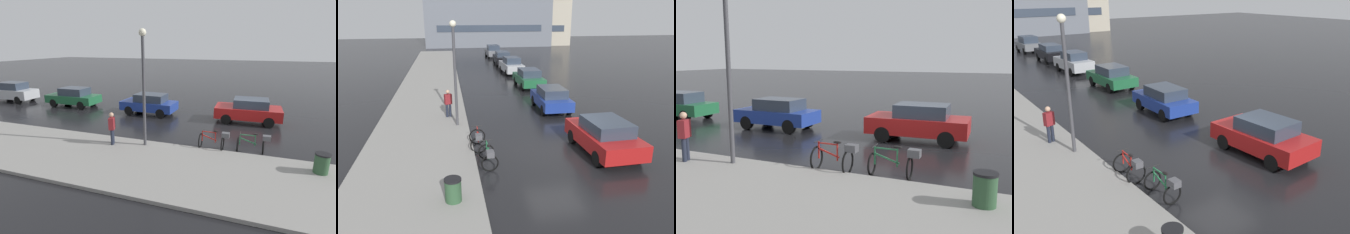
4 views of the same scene
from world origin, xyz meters
TOP-DOWN VIEW (x-y plane):
  - ground_plane at (0.00, 0.00)m, footprint 140.00×140.00m
  - sidewalk_kerb at (-6.00, 10.00)m, footprint 4.80×60.00m
  - bicycle_nearest at (-3.14, -0.88)m, footprint 0.69×1.44m
  - bicycle_second at (-3.37, 0.90)m, footprint 0.78×1.38m
  - car_red at (1.96, -0.33)m, footprint 2.07×4.09m
  - car_blue at (1.74, 6.41)m, footprint 1.87×3.88m
  - car_green at (1.98, 13.11)m, footprint 1.87×4.15m
  - car_silver at (1.76, 19.34)m, footprint 1.86×4.27m
  - pedestrian at (-4.59, 5.62)m, footprint 0.45×0.35m
  - streetlamp at (-4.17, 4.09)m, footprint 0.34×0.34m
  - trash_bin at (-4.57, -3.32)m, footprint 0.55×0.55m

SIDE VIEW (x-z plane):
  - ground_plane at x=0.00m, z-range 0.00..0.00m
  - sidewalk_kerb at x=-6.00m, z-range 0.00..0.14m
  - trash_bin at x=-4.57m, z-range 0.00..0.92m
  - bicycle_nearest at x=-3.14m, z-range 0.01..0.96m
  - bicycle_second at x=-3.37m, z-range 0.01..0.99m
  - car_blue at x=1.74m, z-range 0.03..1.48m
  - car_green at x=1.98m, z-range 0.01..1.51m
  - car_red at x=1.96m, z-range 0.02..1.54m
  - car_silver at x=1.76m, z-range 0.00..1.67m
  - pedestrian at x=-4.59m, z-range 0.11..1.83m
  - streetlamp at x=-4.17m, z-range 0.60..6.08m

